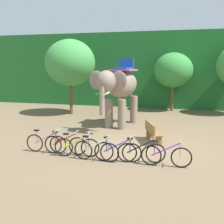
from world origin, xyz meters
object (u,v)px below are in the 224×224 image
bike_yellow (77,147)px  bike_blue (118,151)px  wooden_bench (152,132)px  tree_center_left (70,63)px  bike_pink (46,143)px  bike_purple (166,156)px  bike_black (141,152)px  bike_red (65,144)px  tree_left (173,70)px  bike_white (96,150)px  elephant (120,87)px

bike_yellow → bike_blue: size_ratio=0.99×
bike_yellow → wooden_bench: size_ratio=1.10×
tree_center_left → bike_pink: bearing=-73.4°
bike_yellow → bike_purple: bearing=-2.9°
wooden_bench → bike_purple: bearing=-74.7°
bike_pink → bike_black: (3.78, -0.17, 0.00)m
bike_blue → wooden_bench: 2.95m
bike_red → bike_black: (2.97, -0.17, 0.00)m
tree_left → wooden_bench: 9.18m
bike_yellow → bike_black: (2.43, -0.01, 0.00)m
bike_white → tree_center_left: bearing=118.4°
elephant → bike_purple: size_ratio=2.48×
wooden_bench → bike_yellow: bearing=-133.3°
tree_left → bike_yellow: bearing=-104.7°
bike_purple → bike_white: bearing=-178.2°
bike_black → bike_purple: bearing=-10.0°
bike_yellow → bike_black: same height
tree_center_left → bike_blue: tree_center_left is taller
bike_yellow → bike_blue: 1.61m
tree_center_left → bike_purple: size_ratio=3.00×
tree_center_left → bike_pink: 9.05m
elephant → bike_yellow: (-0.38, -5.39, -1.82)m
tree_center_left → bike_purple: bearing=-50.1°
tree_center_left → tree_left: tree_center_left is taller
tree_center_left → bike_white: tree_center_left is taller
bike_red → bike_white: same height
bike_red → bike_blue: 2.17m
tree_center_left → wooden_bench: 8.97m
bike_purple → wooden_bench: (-0.78, 2.84, 0.09)m
elephant → tree_center_left: bearing=145.2°
tree_center_left → bike_pink: (2.42, -8.13, -3.17)m
bike_yellow → bike_purple: same height
bike_blue → tree_center_left: bearing=122.6°
bike_blue → bike_yellow: bearing=175.3°
bike_yellow → wooden_bench: bike_yellow is taller
bike_red → bike_blue: bearing=-7.5°
bike_red → wooden_bench: bearing=39.4°
bike_black → bike_purple: same height
elephant → bike_yellow: elephant is taller
tree_left → bike_red: tree_left is taller
bike_white → bike_purple: bearing=1.8°
elephant → bike_pink: bearing=-108.2°
elephant → wooden_bench: (2.15, -2.72, -1.72)m
bike_red → elephant: bearing=80.0°
elephant → bike_blue: (1.23, -5.52, -1.82)m
tree_center_left → elephant: tree_center_left is taller
elephant → bike_black: bearing=-69.2°
tree_left → bike_red: size_ratio=2.52×
bike_pink → bike_purple: (4.65, -0.32, 0.00)m
bike_purple → wooden_bench: 2.95m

